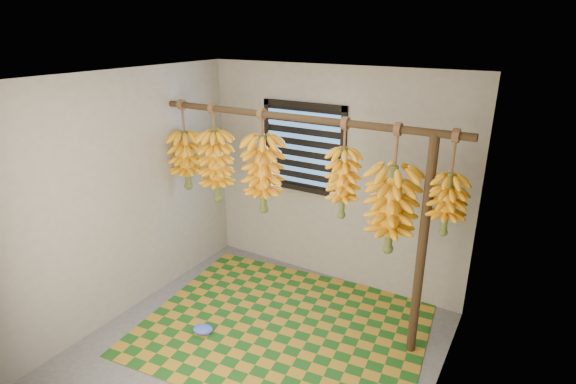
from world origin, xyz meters
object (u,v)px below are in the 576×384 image
Objects in this scene: banana_bunch_f at (447,204)px; woven_mat at (283,327)px; banana_bunch_d at (343,183)px; banana_bunch_e at (391,210)px; banana_bunch_c at (263,174)px; plastic_bag at (203,329)px; banana_bunch_b at (216,166)px; support_post at (422,252)px; banana_bunch_a at (186,160)px.

woven_mat is at bearing -166.83° from banana_bunch_f.
banana_bunch_d reaches higher than woven_mat.
banana_bunch_c is at bearing 180.00° from banana_bunch_e.
banana_bunch_e is (1.28, -0.00, -0.10)m from banana_bunch_c.
banana_bunch_c is at bearing 180.00° from banana_bunch_d.
plastic_bag is 0.19× the size of banana_bunch_c.
banana_bunch_d is at bearing -180.00° from banana_bunch_e.
banana_bunch_e is at bearing 0.00° from banana_bunch_b.
woven_mat is at bearing 37.96° from plastic_bag.
woven_mat is 1.61m from banana_bunch_e.
plastic_bag is at bearing -156.20° from support_post.
banana_bunch_d is 1.05× the size of banana_bunch_f.
support_post is 2.11× the size of banana_bunch_a.
banana_bunch_c is 0.84m from banana_bunch_d.
banana_bunch_e is (2.26, -0.00, -0.10)m from banana_bunch_a.
support_post is 2.18m from banana_bunch_b.
banana_bunch_e reaches higher than plastic_bag.
plastic_bag is 1.92m from banana_bunch_d.
banana_bunch_b is 1.41m from banana_bunch_d.
banana_bunch_b is at bearing 115.92° from plastic_bag.
banana_bunch_b is at bearing 180.00° from banana_bunch_e.
support_post is 2.34× the size of banana_bunch_f.
support_post is at bearing 23.80° from plastic_bag.
banana_bunch_e is (0.45, 0.00, -0.16)m from banana_bunch_d.
banana_bunch_e is (1.48, 0.78, 1.27)m from plastic_bag.
banana_bunch_b is (0.41, -0.00, -0.01)m from banana_bunch_a.
banana_bunch_a and banana_bunch_e have the same top height.
banana_bunch_e is (-0.29, 0.00, 0.32)m from support_post.
banana_bunch_e is at bearing 19.34° from woven_mat.
banana_bunch_f is (1.31, 0.31, 1.45)m from woven_mat.
banana_bunch_e is 0.46m from banana_bunch_f.
banana_bunch_f reaches higher than woven_mat.
banana_bunch_b is at bearing -180.00° from banana_bunch_c.
banana_bunch_a is 0.93× the size of banana_bunch_b.
banana_bunch_c and banana_bunch_f have the same top height.
woven_mat is 2.59× the size of banana_bunch_c.
banana_bunch_b is at bearing 180.00° from support_post.
support_post is 2.15m from plastic_bag.
banana_bunch_d is 0.88m from banana_bunch_f.
banana_bunch_c reaches higher than support_post.
banana_bunch_d is (0.83, -0.00, 0.06)m from banana_bunch_c.
banana_bunch_d is at bearing -0.00° from banana_bunch_c.
banana_bunch_b is at bearing 180.00° from banana_bunch_d.
plastic_bag is 0.19× the size of banana_bunch_b.
banana_bunch_c and banana_bunch_e have the same top height.
banana_bunch_b reaches higher than support_post.
banana_bunch_d and banana_bunch_f have the same top height.
banana_bunch_a is 0.41m from banana_bunch_b.
plastic_bag is 1.61m from banana_bunch_b.
banana_bunch_b is 1.19× the size of banana_bunch_f.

